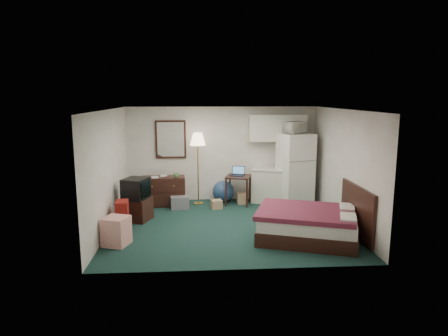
{
  "coord_description": "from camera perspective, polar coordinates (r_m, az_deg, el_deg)",
  "views": [
    {
      "loc": [
        -0.65,
        -8.3,
        2.78
      ],
      "look_at": [
        -0.08,
        0.15,
        1.24
      ],
      "focal_mm": 32.0,
      "sensor_mm": 36.0,
      "label": 1
    }
  ],
  "objects": [
    {
      "name": "fridge",
      "position": [
        10.39,
        10.11,
        -0.18
      ],
      "size": [
        0.93,
        0.93,
        1.84
      ],
      "primitive_type": null,
      "rotation": [
        0.0,
        0.0,
        0.26
      ],
      "color": "white",
      "rests_on": "floor"
    },
    {
      "name": "walls",
      "position": [
        8.46,
        0.64,
        -0.13
      ],
      "size": [
        5.01,
        4.51,
        2.5
      ],
      "color": "beige",
      "rests_on": "floor"
    },
    {
      "name": "retail_box",
      "position": [
        7.87,
        -15.13,
        -8.69
      ],
      "size": [
        0.55,
        0.55,
        0.54
      ],
      "primitive_type": null,
      "rotation": [
        0.0,
        0.0,
        -0.32
      ],
      "color": "white",
      "rests_on": "floor"
    },
    {
      "name": "bed",
      "position": [
        8.05,
        11.83,
        -7.93
      ],
      "size": [
        2.21,
        1.95,
        0.59
      ],
      "primitive_type": null,
      "rotation": [
        0.0,
        0.0,
        -0.33
      ],
      "color": "#531828",
      "rests_on": "floor"
    },
    {
      "name": "cardboard_box_b",
      "position": [
        10.46,
        2.53,
        -4.37
      ],
      "size": [
        0.23,
        0.28,
        0.27
      ],
      "primitive_type": null,
      "rotation": [
        0.0,
        0.0,
        0.01
      ],
      "color": "#8B7855",
      "rests_on": "floor"
    },
    {
      "name": "kitchen_counter",
      "position": [
        10.64,
        6.3,
        -2.51
      ],
      "size": [
        0.95,
        0.83,
        0.87
      ],
      "primitive_type": null,
      "rotation": [
        0.0,
        0.0,
        -0.32
      ],
      "color": "silver",
      "rests_on": "floor"
    },
    {
      "name": "laptop",
      "position": [
        10.24,
        1.94,
        -0.47
      ],
      "size": [
        0.41,
        0.37,
        0.23
      ],
      "primitive_type": null,
      "rotation": [
        0.0,
        0.0,
        -0.33
      ],
      "color": "black",
      "rests_on": "desk"
    },
    {
      "name": "book_a",
      "position": [
        10.18,
        -10.36,
        -0.71
      ],
      "size": [
        0.18,
        0.05,
        0.24
      ],
      "primitive_type": "imported",
      "rotation": [
        0.0,
        0.0,
        0.2
      ],
      "color": "#8B7855",
      "rests_on": "dresser"
    },
    {
      "name": "floor",
      "position": [
        8.78,
        0.62,
        -8.18
      ],
      "size": [
        5.0,
        4.5,
        0.01
      ],
      "primitive_type": "cube",
      "color": "black",
      "rests_on": "ground"
    },
    {
      "name": "suitcase",
      "position": [
        8.61,
        -14.32,
        -6.66
      ],
      "size": [
        0.28,
        0.41,
        0.64
      ],
      "primitive_type": null,
      "rotation": [
        0.0,
        0.0,
        0.08
      ],
      "color": "#6C1507",
      "rests_on": "floor"
    },
    {
      "name": "file_bin",
      "position": [
        10.07,
        -6.36,
        -4.89
      ],
      "size": [
        0.49,
        0.39,
        0.31
      ],
      "primitive_type": null,
      "rotation": [
        0.0,
        0.0,
        0.14
      ],
      "color": "slate",
      "rests_on": "floor"
    },
    {
      "name": "desk",
      "position": [
        10.33,
        2.03,
        -3.17
      ],
      "size": [
        0.73,
        0.73,
        0.75
      ],
      "primitive_type": null,
      "rotation": [
        0.0,
        0.0,
        -0.27
      ],
      "color": "black",
      "rests_on": "floor"
    },
    {
      "name": "mug",
      "position": [
        10.12,
        -6.83,
        -0.99
      ],
      "size": [
        0.16,
        0.15,
        0.13
      ],
      "primitive_type": "imported",
      "rotation": [
        0.0,
        0.0,
        0.35
      ],
      "color": "#598848",
      "rests_on": "dresser"
    },
    {
      "name": "dresser",
      "position": [
        10.35,
        -8.65,
        -3.28
      ],
      "size": [
        1.12,
        0.56,
        0.75
      ],
      "primitive_type": null,
      "rotation": [
        0.0,
        0.0,
        0.06
      ],
      "color": "black",
      "rests_on": "floor"
    },
    {
      "name": "upper_cabinets",
      "position": [
        10.62,
        7.62,
        5.71
      ],
      "size": [
        1.5,
        0.35,
        0.7
      ],
      "primitive_type": null,
      "color": "silver",
      "rests_on": "walls"
    },
    {
      "name": "microwave",
      "position": [
        10.23,
        10.1,
        5.88
      ],
      "size": [
        0.61,
        0.54,
        0.36
      ],
      "primitive_type": "imported",
      "rotation": [
        0.0,
        0.0,
        0.59
      ],
      "color": "white",
      "rests_on": "fridge"
    },
    {
      "name": "tv_stand",
      "position": [
        9.26,
        -12.18,
        -5.78
      ],
      "size": [
        0.67,
        0.7,
        0.51
      ],
      "primitive_type": null,
      "rotation": [
        0.0,
        0.0,
        -0.35
      ],
      "color": "black",
      "rests_on": "floor"
    },
    {
      "name": "ceiling",
      "position": [
        8.33,
        0.65,
        8.36
      ],
      "size": [
        5.0,
        4.5,
        0.01
      ],
      "primitive_type": "cube",
      "color": "beige",
      "rests_on": "walls"
    },
    {
      "name": "headboard",
      "position": [
        8.29,
        18.47,
        -5.87
      ],
      "size": [
        0.06,
        1.56,
        1.0
      ],
      "primitive_type": null,
      "color": "black",
      "rests_on": "walls"
    },
    {
      "name": "exercise_ball",
      "position": [
        10.57,
        -0.11,
        -3.36
      ],
      "size": [
        0.66,
        0.66,
        0.57
      ],
      "primitive_type": "sphere",
      "rotation": [
        0.0,
        0.0,
        -0.18
      ],
      "color": "navy",
      "rests_on": "floor"
    },
    {
      "name": "cardboard_box_a",
      "position": [
        10.0,
        -1.08,
        -5.2
      ],
      "size": [
        0.31,
        0.28,
        0.22
      ],
      "primitive_type": null,
      "rotation": [
        0.0,
        0.0,
        0.23
      ],
      "color": "#8B7855",
      "rests_on": "floor"
    },
    {
      "name": "crt_tv",
      "position": [
        9.12,
        -12.5,
        -2.89
      ],
      "size": [
        0.66,
        0.68,
        0.46
      ],
      "primitive_type": null,
      "rotation": [
        0.0,
        0.0,
        -0.37
      ],
      "color": "black",
      "rests_on": "tv_stand"
    },
    {
      "name": "mirror",
      "position": [
        10.6,
        -7.62,
        4.08
      ],
      "size": [
        0.8,
        0.06,
        1.0
      ],
      "primitive_type": null,
      "color": "white",
      "rests_on": "walls"
    },
    {
      "name": "book_b",
      "position": [
        10.33,
        -9.11,
        -0.56
      ],
      "size": [
        0.17,
        0.03,
        0.23
      ],
      "primitive_type": "imported",
      "rotation": [
        0.0,
        0.0,
        -0.03
      ],
      "color": "#8B7855",
      "rests_on": "dresser"
    },
    {
      "name": "floor_lamp",
      "position": [
        10.29,
        -3.73,
        -0.11
      ],
      "size": [
        0.45,
        0.45,
        1.85
      ],
      "primitive_type": null,
      "rotation": [
        0.0,
        0.0,
        0.14
      ],
      "color": "gold",
      "rests_on": "floor"
    }
  ]
}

